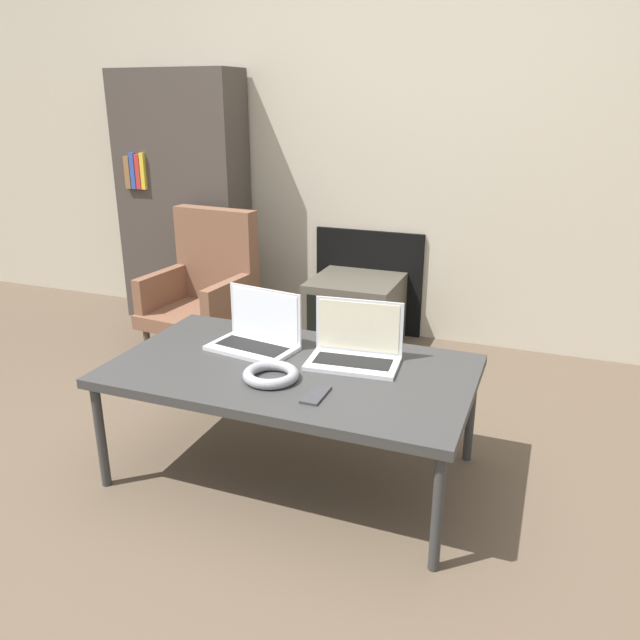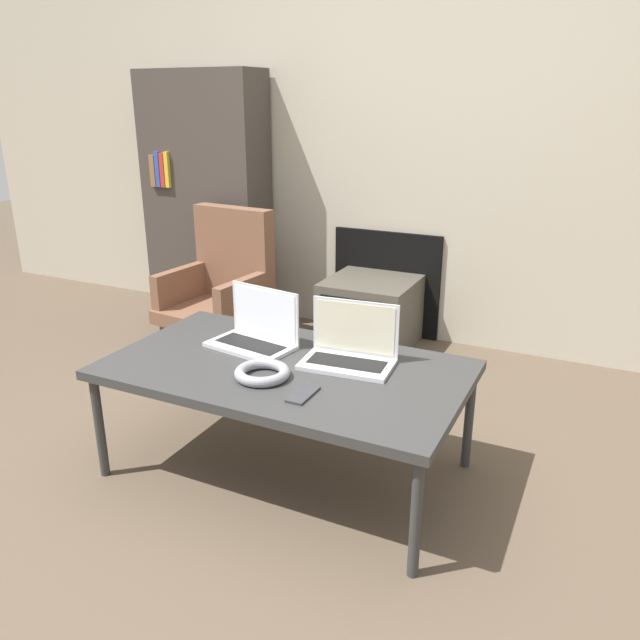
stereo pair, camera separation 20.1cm
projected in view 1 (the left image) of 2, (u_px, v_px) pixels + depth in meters
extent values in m
plane|color=brown|center=(250.00, 527.00, 2.16)|extent=(14.00, 14.00, 0.00)
cube|color=#B7AD99|center=(408.00, 118.00, 3.54)|extent=(7.00, 0.06, 2.60)
cube|color=black|center=(368.00, 282.00, 3.90)|extent=(0.68, 0.03, 0.65)
cube|color=#333333|center=(291.00, 371.00, 2.34)|extent=(1.35, 0.77, 0.04)
cylinder|color=#333333|center=(101.00, 436.00, 2.34)|extent=(0.04, 0.04, 0.42)
cylinder|color=#333333|center=(437.00, 513.00, 1.91)|extent=(0.04, 0.04, 0.42)
cylinder|color=#333333|center=(198.00, 367.00, 2.94)|extent=(0.04, 0.04, 0.42)
cylinder|color=#333333|center=(471.00, 413.00, 2.51)|extent=(0.04, 0.04, 0.42)
cube|color=silver|center=(252.00, 348.00, 2.49)|extent=(0.37, 0.25, 0.02)
cube|color=black|center=(252.00, 346.00, 2.49)|extent=(0.30, 0.16, 0.00)
cube|color=silver|center=(265.00, 314.00, 2.53)|extent=(0.34, 0.06, 0.21)
cube|color=white|center=(265.00, 314.00, 2.53)|extent=(0.31, 0.05, 0.19)
cube|color=silver|center=(353.00, 363.00, 2.35)|extent=(0.36, 0.23, 0.02)
cube|color=black|center=(353.00, 361.00, 2.34)|extent=(0.30, 0.14, 0.00)
cube|color=silver|center=(359.00, 326.00, 2.40)|extent=(0.34, 0.04, 0.21)
cube|color=beige|center=(359.00, 327.00, 2.39)|extent=(0.31, 0.03, 0.19)
torus|color=gray|center=(271.00, 375.00, 2.22)|extent=(0.20, 0.20, 0.04)
cube|color=#333338|center=(316.00, 395.00, 2.11)|extent=(0.06, 0.15, 0.01)
cube|color=#4C473D|center=(355.00, 312.00, 3.71)|extent=(0.50, 0.50, 0.41)
cube|color=black|center=(341.00, 326.00, 3.49)|extent=(0.41, 0.01, 0.32)
cube|color=brown|center=(198.00, 315.00, 3.61)|extent=(0.57, 0.57, 0.08)
cube|color=brown|center=(217.00, 255.00, 3.69)|extent=(0.53, 0.15, 0.55)
cube|color=brown|center=(165.00, 287.00, 3.66)|extent=(0.10, 0.48, 0.20)
cube|color=brown|center=(230.00, 298.00, 3.47)|extent=(0.10, 0.48, 0.20)
cylinder|color=#4C3828|center=(147.00, 344.00, 3.54)|extent=(0.04, 0.04, 0.18)
cylinder|color=#4C3828|center=(212.00, 354.00, 3.40)|extent=(0.04, 0.04, 0.18)
cylinder|color=#4C3828|center=(189.00, 320.00, 3.92)|extent=(0.04, 0.04, 0.18)
cylinder|color=#4C3828|center=(249.00, 329.00, 3.77)|extent=(0.04, 0.04, 0.18)
cube|color=#3F3833|center=(184.00, 200.00, 4.01)|extent=(0.82, 0.30, 1.58)
cube|color=brown|center=(128.00, 172.00, 3.90)|extent=(0.04, 0.02, 0.20)
cube|color=#2D479E|center=(133.00, 171.00, 3.89)|extent=(0.03, 0.02, 0.22)
cube|color=#B22D28|center=(138.00, 172.00, 3.87)|extent=(0.03, 0.02, 0.21)
cube|color=gold|center=(143.00, 171.00, 3.86)|extent=(0.03, 0.02, 0.22)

